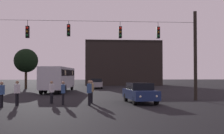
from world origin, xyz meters
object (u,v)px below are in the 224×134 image
object	(u,v)px
city_bus	(59,77)
pedestrian_near_bus	(91,90)
car_near_right	(140,92)
pedestrian_crossing_right	(52,91)
pedestrian_trailing	(63,92)
car_far_left	(97,83)
pedestrian_far_side	(1,93)
pedestrian_crossing_center	(89,91)
tree_left_silhouette	(26,61)
pedestrian_crossing_left	(17,91)

from	to	relation	value
city_bus	pedestrian_near_bus	xyz separation A→B (m)	(4.07, -13.71, -0.90)
car_near_right	pedestrian_crossing_right	size ratio (longest dim) A/B	2.67
city_bus	pedestrian_trailing	distance (m)	14.91
car_far_left	pedestrian_far_side	world-z (taller)	pedestrian_far_side
pedestrian_crossing_center	tree_left_silhouette	world-z (taller)	tree_left_silhouette
pedestrian_crossing_right	tree_left_silhouette	bearing A→B (deg)	107.78
pedestrian_crossing_left	city_bus	bearing A→B (deg)	85.99
pedestrian_crossing_left	pedestrian_far_side	bearing A→B (deg)	-124.57
car_near_right	tree_left_silhouette	distance (m)	26.08
car_near_right	pedestrian_far_side	size ratio (longest dim) A/B	2.65
city_bus	pedestrian_trailing	size ratio (longest dim) A/B	6.69
city_bus	pedestrian_near_bus	bearing A→B (deg)	-73.48
pedestrian_near_bus	pedestrian_trailing	distance (m)	2.23
city_bus	car_far_left	world-z (taller)	city_bus
car_far_left	pedestrian_crossing_center	distance (m)	23.10
car_near_right	pedestrian_crossing_left	bearing A→B (deg)	-172.38
pedestrian_near_bus	pedestrian_trailing	xyz separation A→B (m)	(-1.99, -1.02, -0.02)
pedestrian_crossing_left	pedestrian_crossing_center	xyz separation A→B (m)	(4.97, -0.22, 0.01)
pedestrian_crossing_center	pedestrian_far_side	size ratio (longest dim) A/B	1.03
city_bus	car_near_right	xyz separation A→B (m)	(7.72, -13.74, -1.07)
car_far_left	tree_left_silhouette	bearing A→B (deg)	178.50
pedestrian_near_bus	pedestrian_crossing_right	bearing A→B (deg)	179.31
car_far_left	pedestrian_far_side	bearing A→B (deg)	-105.46
pedestrian_crossing_right	pedestrian_crossing_center	bearing A→B (deg)	-27.49
pedestrian_crossing_right	pedestrian_near_bus	distance (m)	2.94
city_bus	pedestrian_crossing_left	size ratio (longest dim) A/B	6.48
city_bus	pedestrian_crossing_right	bearing A→B (deg)	-85.31
pedestrian_trailing	pedestrian_near_bus	bearing A→B (deg)	27.16
city_bus	car_far_left	distance (m)	9.37
city_bus	pedestrian_crossing_left	bearing A→B (deg)	-94.01
tree_left_silhouette	pedestrian_crossing_center	bearing A→B (deg)	-67.19
pedestrian_crossing_left	pedestrian_crossing_right	size ratio (longest dim) A/B	1.03
pedestrian_far_side	tree_left_silhouette	xyz separation A→B (m)	(-4.14, 24.18, 3.29)
car_near_right	pedestrian_near_bus	distance (m)	3.66
car_far_left	pedestrian_near_bus	size ratio (longest dim) A/B	2.58
car_near_right	tree_left_silhouette	world-z (taller)	tree_left_silhouette
car_far_left	car_near_right	bearing A→B (deg)	-82.43
car_near_right	pedestrian_trailing	size ratio (longest dim) A/B	2.68
pedestrian_crossing_left	pedestrian_near_bus	xyz separation A→B (m)	(5.11, 1.20, -0.01)
car_far_left	tree_left_silhouette	distance (m)	11.29
city_bus	tree_left_silhouette	distance (m)	10.40
pedestrian_crossing_center	pedestrian_crossing_right	bearing A→B (deg)	152.51
pedestrian_crossing_right	pedestrian_trailing	bearing A→B (deg)	-47.79
pedestrian_crossing_center	pedestrian_trailing	size ratio (longest dim) A/B	1.05
car_far_left	pedestrian_crossing_center	xyz separation A→B (m)	(-0.92, -23.08, 0.19)
city_bus	pedestrian_far_side	distance (m)	16.08
city_bus	pedestrian_far_side	xyz separation A→B (m)	(-1.76, -15.95, -0.91)
car_near_right	pedestrian_trailing	distance (m)	5.73
pedestrian_crossing_right	pedestrian_crossing_left	bearing A→B (deg)	-150.33
pedestrian_crossing_left	tree_left_silhouette	size ratio (longest dim) A/B	0.28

